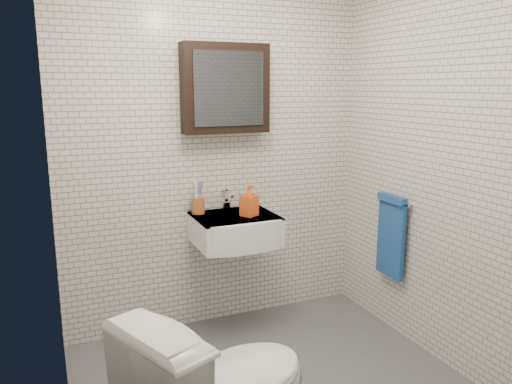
# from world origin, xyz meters

# --- Properties ---
(room_shell) EXTENTS (2.22, 2.02, 2.51)m
(room_shell) POSITION_xyz_m (0.00, 0.00, 1.47)
(room_shell) COLOR silver
(room_shell) RESTS_ON ground
(washbasin) EXTENTS (0.55, 0.50, 0.20)m
(washbasin) POSITION_xyz_m (0.05, 0.73, 0.76)
(washbasin) COLOR white
(washbasin) RESTS_ON room_shell
(faucet) EXTENTS (0.06, 0.20, 0.15)m
(faucet) POSITION_xyz_m (0.05, 0.93, 0.92)
(faucet) COLOR silver
(faucet) RESTS_ON washbasin
(mirror_cabinet) EXTENTS (0.60, 0.15, 0.60)m
(mirror_cabinet) POSITION_xyz_m (0.05, 0.93, 1.70)
(mirror_cabinet) COLOR black
(mirror_cabinet) RESTS_ON room_shell
(towel_rail) EXTENTS (0.09, 0.30, 0.58)m
(towel_rail) POSITION_xyz_m (1.04, 0.35, 0.72)
(towel_rail) COLOR silver
(towel_rail) RESTS_ON room_shell
(toothbrush_cup) EXTENTS (0.12, 0.12, 0.25)m
(toothbrush_cup) POSITION_xyz_m (-0.16, 0.92, 0.91)
(toothbrush_cup) COLOR #A75D29
(toothbrush_cup) RESTS_ON washbasin
(soap_bottle) EXTENTS (0.13, 0.13, 0.21)m
(soap_bottle) POSITION_xyz_m (0.14, 0.72, 0.96)
(soap_bottle) COLOR orange
(soap_bottle) RESTS_ON washbasin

